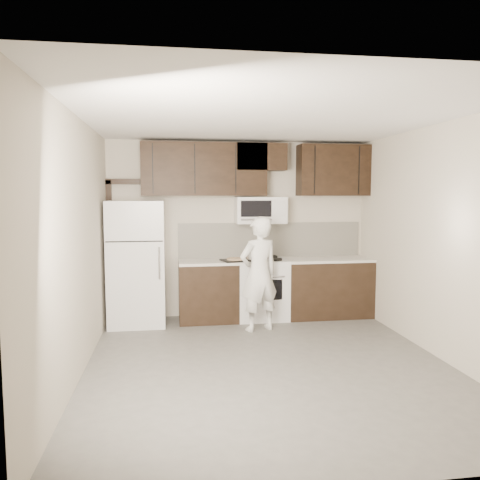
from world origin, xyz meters
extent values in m
plane|color=#565350|center=(0.00, 0.00, 0.00)|extent=(4.50, 4.50, 0.00)
plane|color=#B9B19D|center=(0.00, 2.25, 1.35)|extent=(4.00, 0.00, 4.00)
plane|color=white|center=(0.00, 0.00, 2.70)|extent=(4.50, 4.50, 0.00)
cube|color=black|center=(-0.52, 1.94, 0.43)|extent=(0.87, 0.62, 0.87)
cube|color=black|center=(1.34, 1.94, 0.43)|extent=(1.32, 0.62, 0.87)
cube|color=silver|center=(-0.52, 1.94, 0.89)|extent=(0.87, 0.64, 0.04)
cube|color=silver|center=(1.34, 1.94, 0.89)|extent=(1.32, 0.64, 0.04)
cube|color=silver|center=(0.30, 1.94, 0.45)|extent=(0.76, 0.62, 0.89)
cube|color=silver|center=(0.30, 1.94, 0.90)|extent=(0.76, 0.62, 0.02)
cube|color=black|center=(0.30, 1.63, 0.50)|extent=(0.50, 0.01, 0.30)
cylinder|color=silver|center=(0.30, 1.60, 0.70)|extent=(0.55, 0.02, 0.02)
cylinder|color=black|center=(0.12, 1.79, 0.93)|extent=(0.20, 0.20, 0.03)
cylinder|color=black|center=(0.48, 1.79, 0.93)|extent=(0.20, 0.20, 0.03)
cylinder|color=black|center=(0.12, 2.09, 0.93)|extent=(0.20, 0.20, 0.03)
cylinder|color=black|center=(0.48, 2.09, 0.93)|extent=(0.20, 0.20, 0.03)
cube|color=silver|center=(0.50, 2.24, 1.18)|extent=(2.90, 0.02, 0.54)
cube|color=black|center=(-0.55, 2.08, 2.26)|extent=(1.85, 0.35, 0.78)
cube|color=black|center=(1.45, 2.08, 2.26)|extent=(1.10, 0.35, 0.78)
cube|color=black|center=(0.30, 2.08, 2.45)|extent=(0.76, 0.35, 0.40)
cube|color=silver|center=(0.30, 2.06, 1.65)|extent=(0.76, 0.38, 0.40)
cube|color=black|center=(0.20, 1.86, 1.68)|extent=(0.46, 0.01, 0.24)
cube|color=silver|center=(0.56, 1.86, 1.68)|extent=(0.18, 0.01, 0.24)
cylinder|color=silver|center=(0.20, 1.84, 1.52)|extent=(0.46, 0.02, 0.02)
cube|color=silver|center=(-1.55, 1.89, 0.90)|extent=(0.80, 0.72, 1.80)
cube|color=black|center=(-1.55, 1.53, 1.25)|extent=(0.77, 0.01, 0.02)
cylinder|color=silver|center=(-1.22, 1.50, 0.95)|extent=(0.03, 0.03, 0.45)
cube|color=black|center=(-1.96, 2.21, 1.05)|extent=(0.08, 0.08, 2.10)
cube|color=black|center=(-1.75, 2.21, 2.08)|extent=(0.50, 0.08, 0.08)
cylinder|color=silver|center=(0.12, 1.79, 0.97)|extent=(0.16, 0.16, 0.12)
sphere|color=black|center=(0.12, 1.79, 1.05)|extent=(0.03, 0.03, 0.03)
cylinder|color=black|center=(0.23, 1.84, 0.99)|extent=(0.14, 0.08, 0.02)
cube|color=black|center=(-0.11, 1.82, 0.92)|extent=(0.48, 0.41, 0.02)
cylinder|color=beige|center=(-0.11, 1.82, 0.94)|extent=(0.34, 0.34, 0.02)
imported|color=silver|center=(0.14, 1.32, 0.80)|extent=(0.67, 0.55, 1.59)
camera|label=1|loc=(-1.05, -4.96, 1.89)|focal=35.00mm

